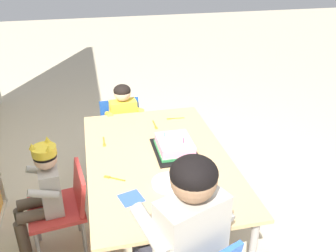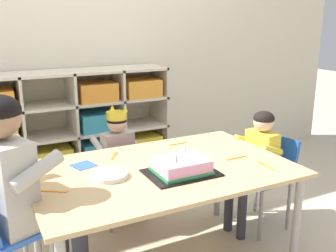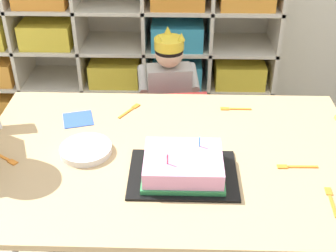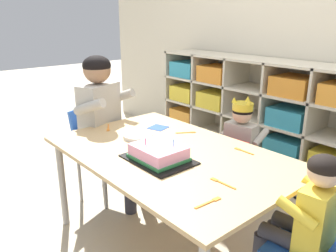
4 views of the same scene
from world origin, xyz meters
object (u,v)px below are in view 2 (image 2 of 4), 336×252
activity_table (162,177)px  child_with_crown (115,149)px  classroom_chair_blue (123,174)px  fork_by_napkin (114,155)px  guest_at_table_side (256,156)px  fork_beside_plate_stack (265,165)px  birthday_cake_on_tray (181,167)px  fork_at_table_front_edge (235,158)px  classroom_chair_guest_side (266,171)px  fork_near_child_seat (177,144)px  fork_near_cake_tray (54,191)px  classroom_chair_adult_side (2,233)px  paper_plate_stack (109,175)px  adult_helper_seated (20,180)px

activity_table → child_with_crown: size_ratio=1.68×
classroom_chair_blue → fork_by_napkin: fork_by_napkin is taller
guest_at_table_side → fork_beside_plate_stack: 0.43m
guest_at_table_side → fork_beside_plate_stack: bearing=-39.5°
birthday_cake_on_tray → fork_by_napkin: (-0.22, 0.41, -0.03)m
child_with_crown → fork_at_table_front_edge: (0.45, -0.77, 0.11)m
fork_at_table_front_edge → fork_by_napkin: same height
activity_table → fork_by_napkin: size_ratio=11.56×
classroom_chair_guest_side → fork_near_child_seat: size_ratio=4.91×
classroom_chair_guest_side → fork_near_cake_tray: size_ratio=4.83×
classroom_chair_guest_side → fork_by_napkin: size_ratio=5.25×
classroom_chair_adult_side → classroom_chair_guest_side: 1.66m
classroom_chair_blue → fork_near_cake_tray: bearing=40.8°
child_with_crown → fork_near_cake_tray: child_with_crown is taller
classroom_chair_blue → birthday_cake_on_tray: bearing=87.0°
fork_beside_plate_stack → fork_by_napkin: same height
birthday_cake_on_tray → fork_near_child_seat: (0.21, 0.43, -0.03)m
birthday_cake_on_tray → fork_near_child_seat: size_ratio=2.83×
guest_at_table_side → fork_at_table_front_edge: bearing=-65.0°
birthday_cake_on_tray → paper_plate_stack: size_ratio=1.95×
fork_beside_plate_stack → fork_at_table_front_edge: same height
classroom_chair_adult_side → classroom_chair_guest_side: size_ratio=1.12×
birthday_cake_on_tray → fork_near_cake_tray: 0.63m
fork_near_cake_tray → fork_beside_plate_stack: bearing=-157.8°
classroom_chair_adult_side → birthday_cake_on_tray: (0.86, -0.11, 0.20)m
activity_table → fork_by_napkin: (-0.17, 0.29, 0.06)m
guest_at_table_side → fork_near_cake_tray: guest_at_table_side is taller
birthday_cake_on_tray → paper_plate_stack: 0.37m
activity_table → adult_helper_seated: adult_helper_seated is taller
fork_near_child_seat → adult_helper_seated: bearing=-163.2°
adult_helper_seated → paper_plate_stack: bearing=-115.3°
fork_near_cake_tray → fork_beside_plate_stack: (1.09, -0.18, 0.00)m
activity_table → classroom_chair_adult_side: bearing=-179.3°
activity_table → fork_near_child_seat: bearing=50.5°
paper_plate_stack → fork_near_cake_tray: paper_plate_stack is taller
child_with_crown → guest_at_table_side: bearing=135.1°
classroom_chair_guest_side → fork_by_napkin: 1.05m
fork_beside_plate_stack → adult_helper_seated: bearing=-98.3°
birthday_cake_on_tray → fork_beside_plate_stack: size_ratio=2.64×
classroom_chair_blue → classroom_chair_guest_side: classroom_chair_guest_side is taller
guest_at_table_side → fork_at_table_front_edge: guest_at_table_side is taller
adult_helper_seated → guest_at_table_side: 1.46m
child_with_crown → fork_at_table_front_edge: bearing=112.9°
paper_plate_stack → classroom_chair_adult_side: bearing=-178.7°
guest_at_table_side → fork_by_napkin: bearing=-106.5°
fork_near_child_seat → paper_plate_stack: bearing=-150.1°
classroom_chair_adult_side → adult_helper_seated: 0.25m
adult_helper_seated → fork_at_table_front_edge: adult_helper_seated is taller
birthday_cake_on_tray → fork_by_napkin: 0.47m
classroom_chair_blue → fork_beside_plate_stack: fork_beside_plate_stack is taller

